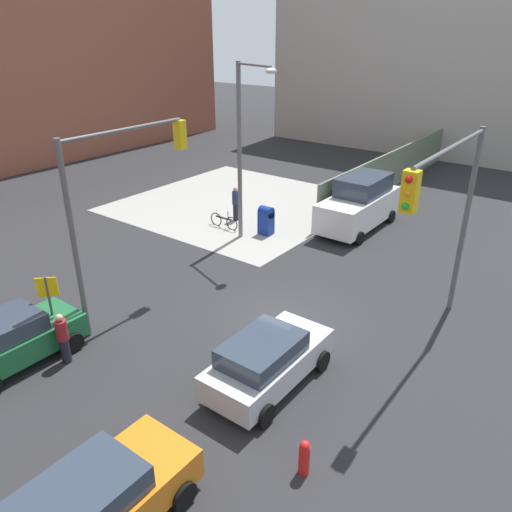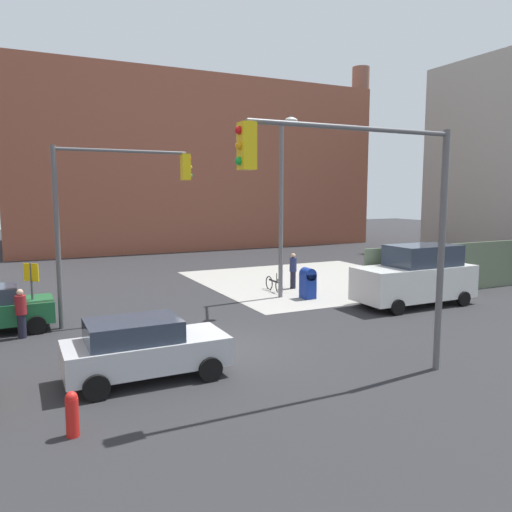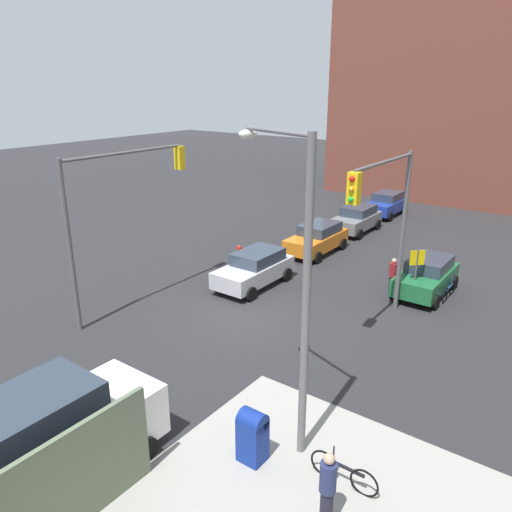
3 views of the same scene
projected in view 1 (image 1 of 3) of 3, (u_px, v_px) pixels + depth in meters
name	position (u px, v px, depth m)	size (l,w,h in m)	color
ground_plane	(277.00, 320.00, 17.38)	(120.00, 120.00, 0.00)	#28282B
sidewalk_corner	(238.00, 203.00, 28.82)	(12.00, 12.00, 0.01)	#9E9B93
construction_fence	(405.00, 163.00, 32.49)	(22.26, 0.12, 2.40)	#607056
building_loft_east	(452.00, 48.00, 43.84)	(20.00, 24.00, 15.05)	#ADA89E
smokestack	(193.00, 29.00, 50.26)	(1.80, 1.80, 18.02)	brown
traffic_signal_nw_corner	(120.00, 187.00, 16.05)	(5.12, 0.36, 6.50)	#59595B
traffic_signal_se_corner	(449.00, 202.00, 14.51)	(6.14, 0.36, 6.50)	#59595B
street_lamp_corner	(244.00, 141.00, 22.07)	(1.17, 2.55, 8.00)	slate
warning_sign_two_way	(49.00, 299.00, 15.47)	(0.48, 0.48, 2.40)	#4C4C4C
mailbox_blue	(266.00, 219.00, 24.29)	(0.56, 0.64, 1.43)	navy
fire_hydrant	(304.00, 457.00, 11.26)	(0.26, 0.26, 0.94)	red
coupe_green	(12.00, 339.00, 14.86)	(3.91, 2.02, 1.62)	#1E6638
hatchback_silver	(267.00, 360.00, 13.94)	(4.18, 2.02, 1.62)	#B7BABF
sedan_orange	(94.00, 506.00, 9.71)	(4.18, 2.02, 1.62)	orange
van_white_delivery	(359.00, 203.00, 24.86)	(5.40, 2.32, 2.62)	white
pedestrian_crossing	(236.00, 203.00, 25.96)	(0.36, 0.36, 1.82)	navy
pedestrian_waiting	(63.00, 338.00, 14.89)	(0.36, 0.36, 1.67)	maroon
bicycle_leaning_on_fence	(224.00, 221.00, 25.23)	(0.05, 1.75, 0.97)	black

